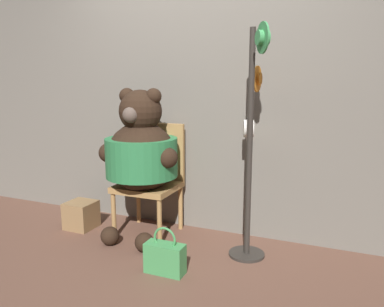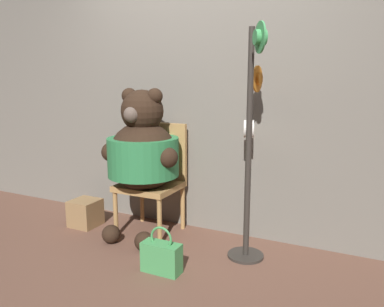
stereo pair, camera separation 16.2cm
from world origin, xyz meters
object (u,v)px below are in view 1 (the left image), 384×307
Objects in this scene: chair at (152,175)px; teddy_bear at (141,153)px; hat_display_rack at (251,141)px; handbag_on_ground at (165,257)px.

chair is 0.75× the size of teddy_bear.
hat_display_rack reaches higher than chair.
handbag_on_ground is at bearing -46.90° from teddy_bear.
chair is 1.01m from hat_display_rack.
hat_display_rack is 1.05m from handbag_on_ground.
chair is 0.56× the size of hat_display_rack.
hat_display_rack is (0.94, 0.03, 0.15)m from teddy_bear.
handbag_on_ground is (-0.46, -0.53, -0.78)m from hat_display_rack.
teddy_bear is 0.95m from hat_display_rack.
teddy_bear is at bearing -93.53° from chair.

